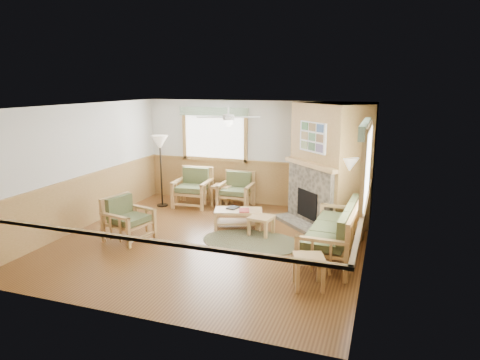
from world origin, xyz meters
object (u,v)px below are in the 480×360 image
(armchair_back_right, at_px, (236,191))
(coffee_table, at_px, (238,219))
(armchair_left, at_px, (129,219))
(floor_lamp_right, at_px, (347,197))
(end_table_sofa, at_px, (309,272))
(floor_lamp_left, at_px, (161,171))
(armchair_back_left, at_px, (192,188))
(end_table_chairs, at_px, (222,195))
(footstool, at_px, (261,226))
(sofa, at_px, (333,230))

(armchair_back_right, bearing_deg, coffee_table, -69.73)
(armchair_left, xyz_separation_m, coffee_table, (1.86, 1.41, -0.23))
(coffee_table, height_order, floor_lamp_right, floor_lamp_right)
(end_table_sofa, bearing_deg, coffee_table, 130.43)
(armchair_back_right, relative_size, floor_lamp_left, 0.49)
(armchair_back_left, xyz_separation_m, end_table_chairs, (0.70, 0.30, -0.22))
(armchair_back_right, height_order, floor_lamp_right, floor_lamp_right)
(armchair_back_left, height_order, coffee_table, armchair_back_left)
(end_table_sofa, distance_m, floor_lamp_right, 2.73)
(end_table_chairs, distance_m, floor_lamp_right, 3.55)
(end_table_sofa, height_order, floor_lamp_right, floor_lamp_right)
(armchair_left, distance_m, floor_lamp_right, 4.52)
(armchair_left, distance_m, footstool, 2.73)
(armchair_back_right, distance_m, end_table_sofa, 4.54)
(armchair_back_left, xyz_separation_m, end_table_sofa, (3.67, -3.58, -0.23))
(sofa, bearing_deg, floor_lamp_right, 176.87)
(sofa, relative_size, coffee_table, 2.07)
(armchair_back_left, bearing_deg, footstool, -38.03)
(end_table_chairs, xyz_separation_m, floor_lamp_left, (-1.45, -0.57, 0.66))
(sofa, xyz_separation_m, coffee_table, (-2.15, 0.91, -0.29))
(end_table_sofa, bearing_deg, floor_lamp_right, 83.27)
(sofa, height_order, armchair_back_left, sofa)
(sofa, bearing_deg, end_table_chairs, -125.44)
(coffee_table, relative_size, floor_lamp_right, 0.63)
(armchair_left, xyz_separation_m, floor_lamp_right, (4.15, 1.75, 0.39))
(end_table_sofa, bearing_deg, armchair_left, 166.75)
(armchair_left, height_order, floor_lamp_right, floor_lamp_right)
(sofa, relative_size, footstool, 4.62)
(end_table_sofa, relative_size, footstool, 1.12)
(floor_lamp_left, bearing_deg, armchair_left, -76.30)
(coffee_table, xyz_separation_m, end_table_sofa, (1.97, -2.31, 0.05))
(end_table_chairs, relative_size, footstool, 1.15)
(end_table_chairs, bearing_deg, coffee_table, -57.48)
(end_table_chairs, bearing_deg, sofa, -38.20)
(armchair_back_left, bearing_deg, floor_lamp_left, -164.42)
(armchair_left, bearing_deg, end_table_chairs, -3.38)
(floor_lamp_left, bearing_deg, floor_lamp_right, -7.89)
(armchair_back_left, relative_size, end_table_chairs, 1.82)
(floor_lamp_left, relative_size, floor_lamp_right, 1.12)
(sofa, height_order, coffee_table, sofa)
(sofa, relative_size, floor_lamp_right, 1.30)
(end_table_chairs, height_order, footstool, end_table_chairs)
(armchair_back_right, xyz_separation_m, floor_lamp_right, (2.85, -1.10, 0.37))
(armchair_back_right, xyz_separation_m, armchair_left, (-1.29, -2.85, -0.01))
(armchair_back_left, height_order, armchair_left, armchair_back_left)
(footstool, bearing_deg, end_table_sofa, -56.26)
(end_table_chairs, height_order, floor_lamp_left, floor_lamp_left)
(armchair_back_right, relative_size, end_table_sofa, 1.75)
(armchair_back_right, bearing_deg, end_table_sofa, -57.20)
(armchair_back_left, distance_m, coffee_table, 2.14)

